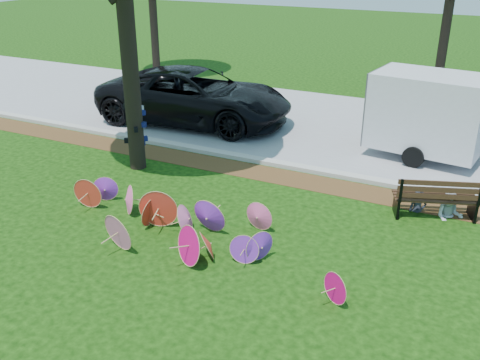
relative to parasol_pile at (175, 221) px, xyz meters
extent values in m
plane|color=black|center=(0.33, -0.56, -0.37)|extent=(90.00, 90.00, 0.00)
cube|color=#472D16|center=(0.33, 3.94, -0.36)|extent=(90.00, 1.00, 0.01)
cube|color=#B7B5AD|center=(0.33, 4.64, -0.31)|extent=(90.00, 0.30, 0.12)
cube|color=gray|center=(0.33, 8.79, -0.36)|extent=(90.00, 8.00, 0.01)
cylinder|color=black|center=(-3.03, 2.82, 2.59)|extent=(0.44, 0.44, 5.93)
cone|color=red|center=(-0.55, 0.24, 0.07)|extent=(0.90, 0.44, 0.89)
cone|color=#EE5595|center=(-1.55, 0.42, -0.03)|extent=(0.65, 0.63, 0.69)
cone|color=#DD6694|center=(-0.70, -0.93, 0.04)|extent=(0.85, 0.45, 0.82)
cone|color=#CF0865|center=(0.85, -0.74, 0.04)|extent=(0.85, 0.64, 0.82)
cone|color=#EE5595|center=(1.48, 1.00, -0.04)|extent=(0.67, 0.23, 0.67)
cone|color=red|center=(-0.78, 0.17, -0.03)|extent=(0.22, 0.68, 0.68)
cone|color=purple|center=(1.76, -0.25, -0.07)|extent=(0.62, 0.29, 0.60)
cone|color=purple|center=(0.57, 0.42, 0.03)|extent=(0.83, 0.37, 0.81)
cone|color=red|center=(-2.56, 0.28, 0.00)|extent=(0.76, 0.25, 0.75)
cone|color=red|center=(1.06, -0.43, -0.06)|extent=(0.65, 0.67, 0.60)
cone|color=purple|center=(2.03, -0.09, -0.06)|extent=(0.41, 0.58, 0.63)
cone|color=purple|center=(-2.42, 0.70, -0.06)|extent=(0.59, 0.37, 0.62)
cone|color=#DD6694|center=(0.18, 0.21, -0.02)|extent=(0.55, 0.77, 0.68)
cone|color=#CF0865|center=(3.74, -0.71, -0.07)|extent=(0.55, 0.42, 0.60)
imported|color=black|center=(-3.68, 7.08, 0.55)|extent=(6.88, 3.61, 1.85)
cube|color=silver|center=(3.97, 7.16, 1.00)|extent=(3.27, 2.31, 2.73)
imported|color=#333746|center=(4.42, 3.47, 0.17)|extent=(0.45, 0.37, 1.08)
imported|color=silver|center=(5.12, 3.47, 0.25)|extent=(0.65, 0.54, 1.24)
cylinder|color=black|center=(-9.05, 12.57, 2.13)|extent=(0.36, 0.36, 5.00)
cylinder|color=black|center=(3.45, 13.49, 2.13)|extent=(0.36, 0.36, 5.00)
camera|label=1|loc=(5.62, -8.30, 5.32)|focal=40.00mm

